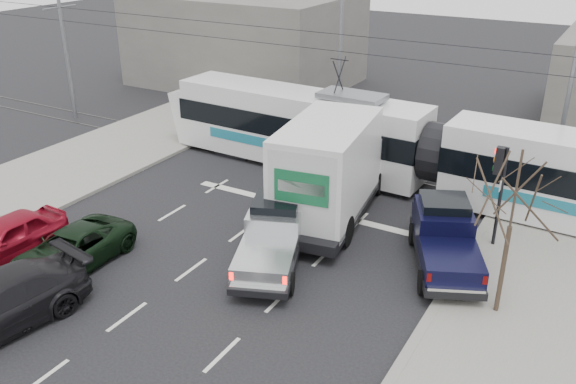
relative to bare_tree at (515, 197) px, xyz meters
The scene contains 15 objects.
ground 8.85m from the bare_tree, 161.79° to the right, with size 120.00×120.00×0.00m, color black.
sidewalk_right 4.69m from the bare_tree, 60.75° to the right, with size 6.00×60.00×0.15m, color gray.
rails 11.33m from the bare_tree, 135.38° to the left, with size 60.00×1.60×0.03m, color #33302D.
building_left 29.11m from the bare_tree, 137.92° to the left, with size 14.00×10.00×6.00m, color slate.
bare_tree is the anchor object (origin of this frame).
traffic_signal 4.28m from the bare_tree, 105.76° to the left, with size 0.44×0.44×3.60m.
street_lamp_near 11.58m from the bare_tree, 91.42° to the left, with size 2.38×0.25×9.00m.
street_lamp_far 17.97m from the bare_tree, 131.12° to the left, with size 2.38×0.25×9.00m.
catenary 10.68m from the bare_tree, 135.38° to the left, with size 60.00×0.20×7.00m.
tram 8.72m from the bare_tree, 120.32° to the left, with size 25.33×3.47×5.15m.
silver_pickup 7.85m from the bare_tree, behind, with size 3.64×5.61×1.93m.
box_truck 8.10m from the bare_tree, 154.00° to the left, with size 3.85×8.24×3.96m.
navy_pickup 4.09m from the bare_tree, 137.64° to the left, with size 3.70×5.26×2.09m.
green_car 13.90m from the bare_tree, 161.47° to the right, with size 2.10×4.55×1.26m, color black.
red_car 16.32m from the bare_tree, 162.22° to the right, with size 1.70×4.22×1.44m, color maroon.
Camera 1 is at (9.70, -13.39, 10.65)m, focal length 38.00 mm.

